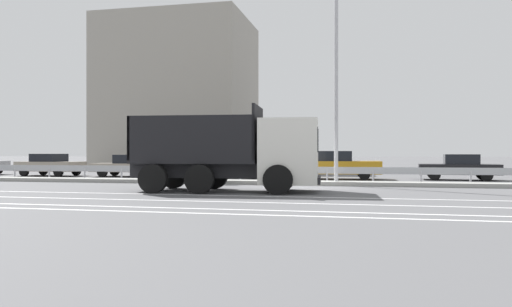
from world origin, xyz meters
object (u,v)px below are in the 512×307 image
parked_car_4 (335,165)px  median_road_sign (205,157)px  dump_truck (252,156)px  parked_car_2 (131,165)px  parked_car_5 (459,167)px  street_lamp_1 (336,69)px  parked_car_1 (50,165)px  parked_car_3 (231,166)px

parked_car_4 → median_road_sign: bearing=-50.3°
dump_truck → parked_car_2: 13.87m
dump_truck → parked_car_5: (8.99, 10.01, -0.62)m
street_lamp_1 → parked_car_4: (-0.38, 5.41, -4.40)m
parked_car_2 → parked_car_4: size_ratio=0.94×
parked_car_1 → parked_car_2: parked_car_1 is taller
dump_truck → street_lamp_1: (2.86, 4.15, 3.85)m
dump_truck → median_road_sign: dump_truck is taller
parked_car_5 → street_lamp_1: bearing=137.7°
street_lamp_1 → parked_car_5: bearing=43.7°
street_lamp_1 → parked_car_5: (6.12, 5.86, -4.48)m
dump_truck → parked_car_2: size_ratio=1.53×
street_lamp_1 → parked_car_1: bearing=163.3°
parked_car_1 → parked_car_4: bearing=93.6°
median_road_sign → parked_car_1: size_ratio=0.55×
median_road_sign → parked_car_5: bearing=25.2°
parked_car_4 → parked_car_5: (6.51, 0.45, -0.08)m
median_road_sign → parked_car_3: median_road_sign is taller
parked_car_4 → parked_car_2: bearing=-94.5°
parked_car_2 → parked_car_5: size_ratio=1.13×
street_lamp_1 → parked_car_2: street_lamp_1 is taller
dump_truck → parked_car_4: bearing=160.8°
median_road_sign → parked_car_5: size_ratio=0.55×
parked_car_4 → parked_car_5: bearing=90.7°
median_road_sign → parked_car_4: (5.71, 5.31, -0.47)m
parked_car_2 → parked_car_3: size_ratio=0.96×
parked_car_1 → street_lamp_1: bearing=76.8°
street_lamp_1 → parked_car_4: street_lamp_1 is taller
parked_car_3 → parked_car_4: bearing=89.2°
parked_car_1 → median_road_sign: bearing=69.5°
parked_car_1 → parked_car_3: bearing=93.0°
dump_truck → median_road_sign: (-3.23, 4.25, -0.07)m
dump_truck → parked_car_4: 9.89m
median_road_sign → parked_car_1: median_road_sign is taller
parked_car_2 → parked_car_3: (6.39, -0.37, 0.00)m
parked_car_4 → parked_car_3: bearing=-92.2°
median_road_sign → parked_car_2: bearing=139.6°
parked_car_1 → parked_car_5: 24.12m
street_lamp_1 → median_road_sign: bearing=179.1°
parked_car_5 → dump_truck: bearing=142.0°
parked_car_3 → parked_car_5: parked_car_5 is taller
parked_car_3 → parked_car_4: (5.86, 0.11, 0.09)m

